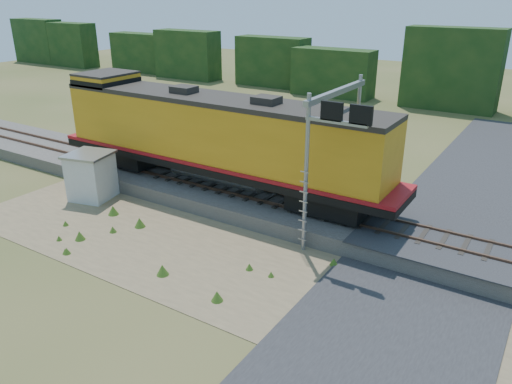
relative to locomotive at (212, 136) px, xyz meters
The scene contains 10 objects.
ground 8.93m from the locomotive, 47.46° to the right, with size 140.00×140.00×0.00m, color #475123.
ballast 6.39m from the locomotive, ahead, with size 70.00×5.00×0.80m, color slate.
rails 6.16m from the locomotive, ahead, with size 70.00×1.54×0.16m.
dirt_shoulder 7.47m from the locomotive, 57.48° to the right, with size 26.00×8.00×0.03m, color #8C7754.
road 14.03m from the locomotive, 22.80° to the right, with size 7.00×66.00×0.86m.
tree_line_north 32.48m from the locomotive, 80.24° to the left, with size 130.00×3.00×6.50m.
weed_clumps 7.22m from the locomotive, 71.22° to the right, with size 15.00×6.20×0.56m, color #3B611B, non-canonical shape.
locomotive is the anchor object (origin of this frame).
shed 7.22m from the locomotive, 146.60° to the right, with size 2.73×2.73×2.68m.
signal_gantry 7.80m from the locomotive, ahead, with size 2.85×6.20×7.18m.
Camera 1 is at (10.71, -14.95, 11.03)m, focal length 35.00 mm.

